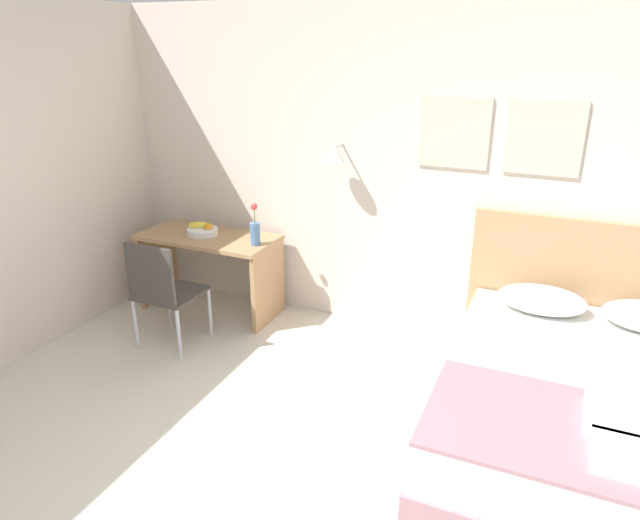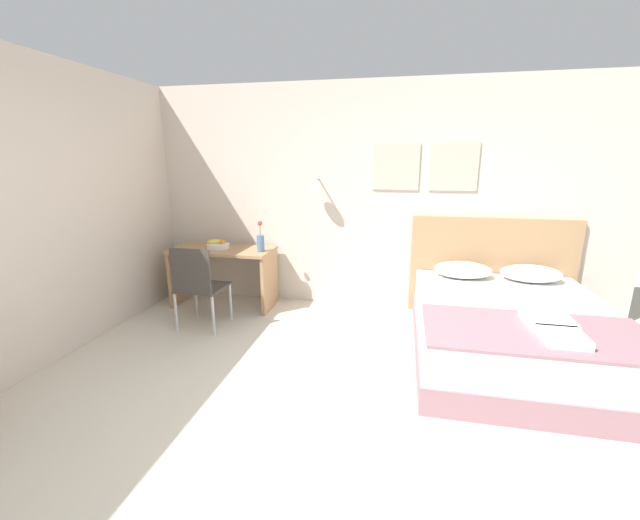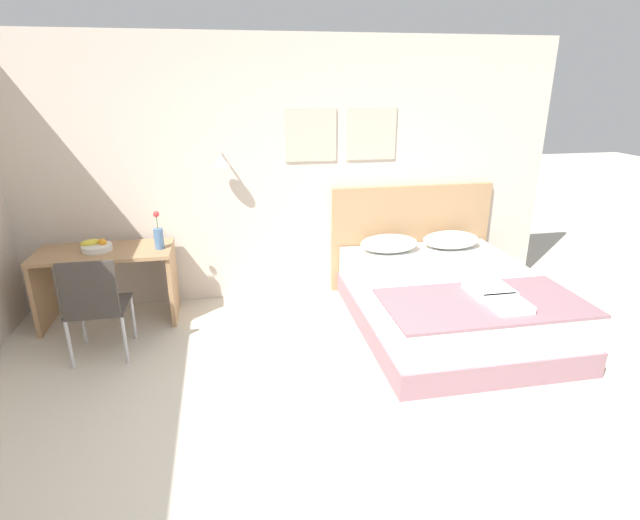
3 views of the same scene
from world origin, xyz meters
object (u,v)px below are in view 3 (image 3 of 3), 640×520
throw_blanket (485,303)px  bed (449,302)px  folded_towel_mid_bed (509,304)px  desk (107,271)px  headboard (411,237)px  fruit_bowl (96,246)px  pillow_right (451,240)px  desk_chair (94,302)px  pillow_left (389,243)px  folded_towel_near_foot (489,290)px  flower_vase (159,236)px

throw_blanket → bed: bearing=90.0°
folded_towel_mid_bed → desk: desk is taller
headboard → desk: bearing=-174.1°
headboard → fruit_bowl: bearing=-174.3°
pillow_right → desk_chair: 3.54m
pillow_right → desk_chair: bearing=-166.9°
pillow_left → desk: 2.81m
desk → desk_chair: desk_chair is taller
folded_towel_near_foot → flower_vase: bearing=157.2°
bed → fruit_bowl: 3.34m
desk → fruit_bowl: fruit_bowl is taller
throw_blanket → folded_towel_near_foot: 0.19m
desk_chair → headboard: bearing=19.1°
desk → fruit_bowl: size_ratio=4.35×
pillow_left → throw_blanket: size_ratio=0.37×
headboard → fruit_bowl: (-3.21, -0.32, 0.19)m
bed → desk_chair: size_ratio=2.29×
throw_blanket → flower_vase: 2.96m
bed → pillow_right: 0.94m
throw_blanket → flower_vase: (-2.64, 1.31, 0.32)m
bed → desk: desk is taller
pillow_left → folded_towel_mid_bed: bearing=-73.3°
pillow_right → fruit_bowl: fruit_bowl is taller
folded_towel_mid_bed → desk_chair: desk_chair is taller
pillow_left → desk_chair: size_ratio=0.67×
desk → flower_vase: bearing=-5.5°
folded_towel_mid_bed → desk_chair: bearing=166.8°
flower_vase → pillow_right: bearing=1.9°
bed → folded_towel_near_foot: bearing=-75.9°
throw_blanket → fruit_bowl: fruit_bowl is taller
bed → fruit_bowl: size_ratio=7.38×
folded_towel_mid_bed → desk: (-3.28, 1.50, -0.06)m
throw_blanket → desk: desk is taller
folded_towel_mid_bed → flower_vase: size_ratio=0.82×
pillow_left → desk_chair: (-2.75, -0.80, -0.07)m
pillow_right → folded_towel_mid_bed: size_ratio=2.05×
desk → desk_chair: 0.75m
pillow_right → folded_towel_near_foot: size_ratio=1.81×
desk → desk_chair: (0.06, -0.75, 0.02)m
throw_blanket → folded_towel_near_foot: folded_towel_near_foot is taller
bed → desk_chair: desk_chair is taller
headboard → fruit_bowl: headboard is taller
headboard → pillow_right: size_ratio=2.95×
headboard → fruit_bowl: 3.23m
fruit_bowl → folded_towel_mid_bed: bearing=-24.4°
fruit_bowl → desk: bearing=-6.2°
bed → folded_towel_near_foot: (0.12, -0.46, 0.32)m
pillow_left → folded_towel_mid_bed: (0.47, -1.55, -0.03)m
folded_towel_near_foot → fruit_bowl: (-3.33, 1.22, 0.19)m
throw_blanket → desk_chair: size_ratio=1.79×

